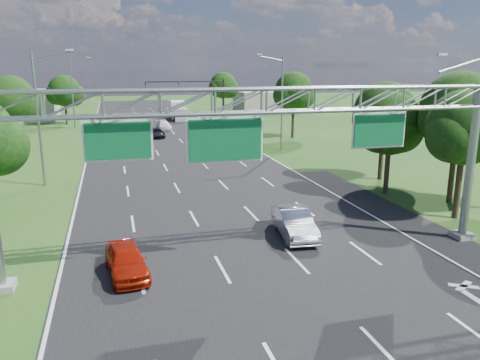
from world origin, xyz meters
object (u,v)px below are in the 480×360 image
object	(u,v)px
sign_gantry	(266,114)
red_coupe	(126,260)
box_truck	(179,111)
traffic_signal	(201,91)
silver_sedan	(294,222)

from	to	relation	value
sign_gantry	red_coupe	bearing A→B (deg)	179.10
sign_gantry	box_truck	xyz separation A→B (m)	(4.63, 60.76, -5.45)
traffic_signal	silver_sedan	world-z (taller)	traffic_signal
red_coupe	box_truck	xyz separation A→B (m)	(10.93, 60.66, 0.77)
traffic_signal	silver_sedan	xyz separation A→B (m)	(-4.54, -50.30, -4.41)
red_coupe	silver_sedan	size ratio (longest dim) A/B	0.87
red_coupe	silver_sedan	bearing A→B (deg)	9.91
sign_gantry	traffic_signal	bearing A→B (deg)	82.32
traffic_signal	box_truck	bearing A→B (deg)	108.03
silver_sedan	box_truck	bearing A→B (deg)	94.60
red_coupe	silver_sedan	world-z (taller)	silver_sedan
red_coupe	box_truck	distance (m)	61.64
box_truck	traffic_signal	bearing A→B (deg)	-64.26
red_coupe	box_truck	size ratio (longest dim) A/B	0.49
red_coupe	sign_gantry	bearing A→B (deg)	-7.28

